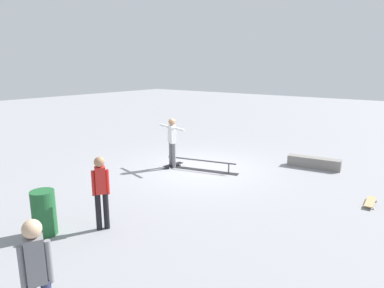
% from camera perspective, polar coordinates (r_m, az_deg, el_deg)
% --- Properties ---
extents(ground_plane, '(60.00, 60.00, 0.00)m').
position_cam_1_polar(ground_plane, '(11.65, 1.07, -4.18)').
color(ground_plane, gray).
extents(grind_rail, '(2.56, 0.88, 0.37)m').
position_cam_1_polar(grind_rail, '(11.46, 1.52, -3.66)').
color(grind_rail, black).
rests_on(grind_rail, ground_plane).
extents(skate_ledge, '(1.78, 0.62, 0.36)m').
position_cam_1_polar(skate_ledge, '(12.46, 19.80, -2.96)').
color(skate_ledge, gray).
rests_on(skate_ledge, ground_plane).
extents(skater_main, '(1.36, 0.41, 1.71)m').
position_cam_1_polar(skater_main, '(11.60, -3.36, 0.80)').
color(skater_main, slate).
rests_on(skater_main, ground_plane).
extents(skateboard_main, '(0.32, 0.82, 0.09)m').
position_cam_1_polar(skateboard_main, '(11.88, -3.17, -3.50)').
color(skateboard_main, black).
rests_on(skateboard_main, ground_plane).
extents(bystander_grey_shirt, '(0.27, 0.37, 1.68)m').
position_cam_1_polar(bystander_grey_shirt, '(4.81, -24.59, -19.41)').
color(bystander_grey_shirt, '#2D3351').
rests_on(bystander_grey_shirt, ground_plane).
extents(bystander_red_shirt, '(0.27, 0.34, 1.61)m').
position_cam_1_polar(bystander_red_shirt, '(7.45, -15.06, -7.29)').
color(bystander_red_shirt, black).
rests_on(bystander_red_shirt, ground_plane).
extents(loose_skateboard_natural, '(0.30, 0.81, 0.09)m').
position_cam_1_polar(loose_skateboard_natural, '(9.83, 27.76, -8.59)').
color(loose_skateboard_natural, tan).
rests_on(loose_skateboard_natural, ground_plane).
extents(trash_bin, '(0.48, 0.48, 0.95)m').
position_cam_1_polar(trash_bin, '(7.77, -23.62, -10.56)').
color(trash_bin, '#1E592D').
rests_on(trash_bin, ground_plane).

